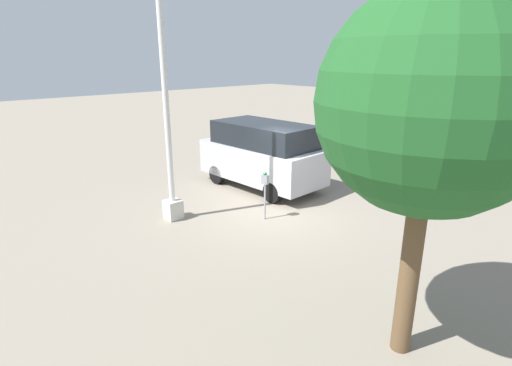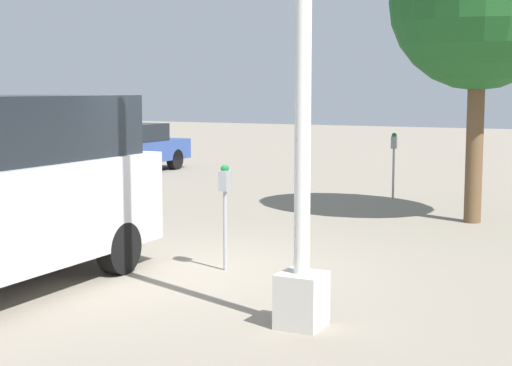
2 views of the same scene
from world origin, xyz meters
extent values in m
plane|color=gray|center=(0.00, 0.00, 0.00)|extent=(80.00, 80.00, 0.00)
cylinder|color=#9E9EA3|center=(-0.15, 0.60, 0.53)|extent=(0.05, 0.05, 1.06)
cube|color=gray|center=(-0.15, 0.60, 1.19)|extent=(0.22, 0.14, 0.26)
sphere|color=#14662D|center=(-0.15, 0.60, 1.34)|extent=(0.11, 0.11, 0.11)
cube|color=beige|center=(1.67, 2.48, 0.28)|extent=(0.44, 0.44, 0.55)
cylinder|color=silver|center=(1.67, 2.48, 3.39)|extent=(0.16, 0.16, 5.69)
cube|color=#B2B2B7|center=(2.05, -1.38, 0.93)|extent=(4.52, 2.07, 1.18)
cube|color=black|center=(1.93, -1.38, 1.90)|extent=(3.62, 1.90, 0.77)
cube|color=orange|center=(4.23, -0.69, 0.49)|extent=(0.08, 0.12, 0.20)
cylinder|color=black|center=(3.42, -0.48, 0.34)|extent=(0.68, 0.25, 0.67)
cylinder|color=black|center=(3.45, -2.23, 0.34)|extent=(0.68, 0.25, 0.67)
cylinder|color=black|center=(0.64, -0.53, 0.34)|extent=(0.68, 0.25, 0.67)
cylinder|color=black|center=(0.67, -2.28, 0.34)|extent=(0.68, 0.25, 0.67)
cylinder|color=brown|center=(-5.41, 2.71, 1.40)|extent=(0.30, 0.30, 2.81)
sphere|color=#1E5623|center=(-5.41, 2.71, 3.89)|extent=(3.10, 3.10, 3.10)
camera|label=1|loc=(-7.69, 8.01, 4.47)|focal=28.00mm
camera|label=2|loc=(8.66, 5.53, 2.36)|focal=55.00mm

